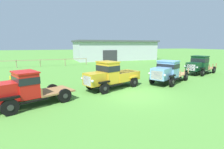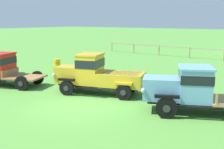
{
  "view_description": "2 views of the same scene",
  "coord_description": "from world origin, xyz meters",
  "views": [
    {
      "loc": [
        -5.84,
        -10.49,
        3.55
      ],
      "look_at": [
        -0.41,
        3.34,
        1.0
      ],
      "focal_mm": 28.0,
      "sensor_mm": 36.0,
      "label": 1
    },
    {
      "loc": [
        9.19,
        -9.26,
        4.08
      ],
      "look_at": [
        -0.41,
        3.34,
        1.0
      ],
      "focal_mm": 45.0,
      "sensor_mm": 36.0,
      "label": 2
    }
  ],
  "objects": [
    {
      "name": "paddock_fence",
      "position": [
        -6.16,
        20.12,
        0.89
      ],
      "size": [
        14.77,
        0.64,
        1.21
      ],
      "color": "#997F60",
      "rests_on": "ground"
    },
    {
      "name": "farm_shed",
      "position": [
        10.1,
        28.4,
        2.27
      ],
      "size": [
        19.0,
        9.1,
        4.51
      ],
      "color": "#B2B7BC",
      "rests_on": "ground"
    },
    {
      "name": "vintage_truck_second_in_line",
      "position": [
        -7.11,
        0.3,
        1.09
      ],
      "size": [
        5.11,
        3.31,
        2.06
      ],
      "color": "black",
      "rests_on": "ground"
    },
    {
      "name": "ground_plane",
      "position": [
        0.0,
        0.0,
        0.0
      ],
      "size": [
        240.0,
        240.0,
        0.0
      ],
      "primitive_type": "plane",
      "color": "#518E38"
    },
    {
      "name": "vintage_truck_far_side",
      "position": [
        4.64,
        2.39,
        1.14
      ],
      "size": [
        5.63,
        4.05,
        2.1
      ],
      "color": "black",
      "rests_on": "ground"
    },
    {
      "name": "vintage_truck_back_of_row",
      "position": [
        11.46,
        5.09,
        1.18
      ],
      "size": [
        5.53,
        3.37,
        2.23
      ],
      "color": "black",
      "rests_on": "ground"
    },
    {
      "name": "oil_drum_beside_row",
      "position": [
        -8.38,
        6.27,
        0.46
      ],
      "size": [
        0.57,
        0.57,
        0.91
      ],
      "color": "gold",
      "rests_on": "ground"
    },
    {
      "name": "vintage_truck_midrow_center",
      "position": [
        -0.8,
        2.46,
        1.12
      ],
      "size": [
        5.28,
        3.27,
        2.26
      ],
      "color": "black",
      "rests_on": "ground"
    }
  ]
}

